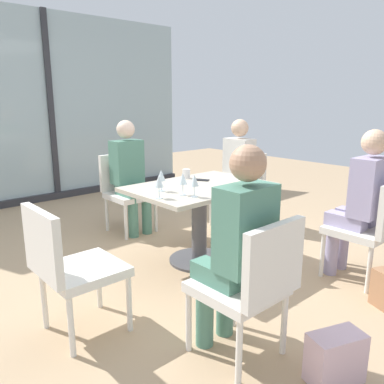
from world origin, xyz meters
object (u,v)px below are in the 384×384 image
person_near_window (130,171)px  cell_phone_on_table (201,180)px  dining_table_main (199,206)px  chair_side_end (69,264)px  wine_glass_3 (183,179)px  person_far_right (235,168)px  wine_glass_4 (159,182)px  chair_front_left (251,282)px  wine_glass_2 (242,174)px  person_front_left (237,242)px  wine_glass_1 (194,181)px  wine_glass_0 (161,176)px  chair_near_window (126,188)px  person_front_right (361,198)px  coffee_cup (186,174)px  chair_front_right (372,225)px  chair_far_right (241,184)px

person_near_window → cell_phone_on_table: person_near_window is taller
dining_table_main → chair_side_end: bearing=-167.0°
wine_glass_3 → cell_phone_on_table: bearing=32.4°
person_far_right → wine_glass_4: bearing=-158.5°
dining_table_main → chair_front_left: (-0.76, -1.24, -0.04)m
wine_glass_2 → person_front_left: bearing=-139.9°
chair_front_left → wine_glass_1: bearing=65.4°
wine_glass_0 → wine_glass_1: bearing=-77.7°
dining_table_main → chair_near_window: (0.00, 1.24, -0.04)m
person_front_left → person_far_right: size_ratio=1.00×
person_front_right → chair_front_left: bearing=-175.9°
person_front_left → coffee_cup: (0.88, 1.45, 0.08)m
chair_front_left → chair_near_window: 2.59m
person_near_window → cell_phone_on_table: bearing=-80.6°
chair_front_right → wine_glass_2: wine_glass_2 is taller
chair_far_right → wine_glass_0: 1.63m
chair_far_right → wine_glass_4: wine_glass_4 is taller
dining_table_main → chair_front_left: size_ratio=1.42×
chair_front_left → person_near_window: 2.49m
chair_front_left → wine_glass_2: bearing=43.9°
chair_far_right → chair_near_window: same height
wine_glass_2 → wine_glass_3: 0.53m
dining_table_main → person_front_left: person_front_left is taller
person_front_left → wine_glass_1: bearing=62.6°
chair_far_right → person_front_left: 2.50m
chair_front_right → person_front_right: 0.23m
chair_front_right → chair_far_right: size_ratio=1.00×
chair_near_window → wine_glass_0: wine_glass_0 is taller
chair_front_right → wine_glass_2: bearing=124.6°
chair_near_window → chair_front_left: bearing=-107.0°
wine_glass_0 → coffee_cup: bearing=28.0°
wine_glass_1 → coffee_cup: (0.44, 0.61, -0.09)m
person_near_window → chair_far_right: bearing=-29.5°
wine_glass_4 → person_front_left: bearing=-101.6°
person_front_left → wine_glass_3: 1.05m
dining_table_main → wine_glass_1: 0.54m
wine_glass_1 → wine_glass_4: size_ratio=1.00×
dining_table_main → chair_front_right: bearing=-58.5°
wine_glass_2 → chair_front_right: bearing=-55.4°
dining_table_main → chair_front_right: chair_front_right is taller
wine_glass_2 → wine_glass_4: size_ratio=1.00×
wine_glass_2 → person_far_right: bearing=44.3°
chair_front_right → coffee_cup: (-0.63, 1.56, 0.28)m
chair_front_right → chair_side_end: bearing=157.2°
chair_front_right → wine_glass_0: (-1.15, 1.28, 0.37)m
dining_table_main → chair_side_end: (-1.41, -0.33, -0.04)m
wine_glass_3 → wine_glass_2: bearing=-20.4°
chair_far_right → wine_glass_4: 1.83m
wine_glass_1 → wine_glass_3: bearing=102.9°
dining_table_main → person_far_right: (1.02, 0.49, 0.16)m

